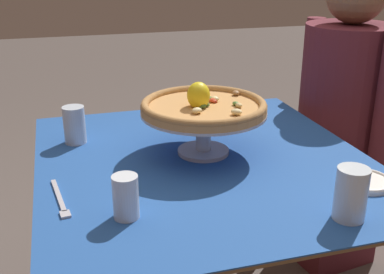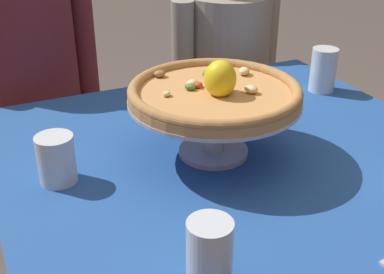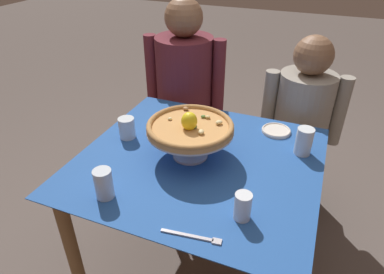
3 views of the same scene
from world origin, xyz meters
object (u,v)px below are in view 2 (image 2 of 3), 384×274
at_px(pizza_stand, 214,114).
at_px(side_plate, 255,79).
at_px(pizza, 215,91).
at_px(water_glass_side_left, 57,162).
at_px(water_glass_front_left, 209,261).
at_px(water_glass_back_right, 323,72).
at_px(diner_left, 26,104).
at_px(diner_right, 226,94).

bearing_deg(pizza_stand, side_plate, 47.55).
relative_size(pizza, water_glass_side_left, 3.65).
distance_m(pizza_stand, water_glass_front_left, 0.43).
xyz_separation_m(water_glass_back_right, diner_left, (-0.80, 0.50, -0.15)).
xyz_separation_m(pizza_stand, water_glass_front_left, (-0.20, -0.38, -0.05)).
height_order(water_glass_side_left, diner_right, diner_right).
distance_m(water_glass_side_left, water_glass_back_right, 0.84).
bearing_deg(pizza, water_glass_front_left, -118.01).
bearing_deg(side_plate, water_glass_side_left, -154.23).
bearing_deg(water_glass_side_left, pizza_stand, -5.12).
relative_size(water_glass_side_left, diner_left, 0.08).
bearing_deg(side_plate, diner_left, 151.70).
bearing_deg(diner_left, water_glass_back_right, -31.95).
relative_size(pizza, diner_left, 0.30).
xyz_separation_m(pizza, diner_right, (0.42, 0.72, -0.35)).
distance_m(water_glass_back_right, side_plate, 0.21).
xyz_separation_m(water_glass_side_left, water_glass_back_right, (0.82, 0.18, 0.01)).
bearing_deg(side_plate, pizza, -132.37).
bearing_deg(water_glass_front_left, side_plate, 54.36).
relative_size(pizza_stand, pizza, 1.01).
bearing_deg(diner_left, side_plate, -28.30).
height_order(water_glass_side_left, side_plate, water_glass_side_left).
height_order(pizza_stand, water_glass_front_left, pizza_stand).
bearing_deg(diner_right, water_glass_side_left, -138.44).
bearing_deg(pizza_stand, water_glass_front_left, -117.93).
bearing_deg(water_glass_back_right, diner_right, 95.23).
xyz_separation_m(pizza_stand, water_glass_side_left, (-0.35, 0.03, -0.05)).
height_order(water_glass_front_left, water_glass_back_right, water_glass_back_right).
bearing_deg(diner_left, pizza, -65.02).
bearing_deg(water_glass_back_right, pizza_stand, -155.82).
xyz_separation_m(water_glass_back_right, side_plate, (-0.14, 0.15, -0.05)).
distance_m(water_glass_side_left, diner_left, 0.69).
bearing_deg(water_glass_front_left, pizza_stand, 62.07).
height_order(water_glass_side_left, water_glass_back_right, water_glass_back_right).
height_order(pizza_stand, pizza, pizza).
bearing_deg(water_glass_front_left, pizza, 61.99).
xyz_separation_m(pizza, diner_left, (-0.33, 0.71, -0.25)).
relative_size(pizza_stand, side_plate, 2.64).
xyz_separation_m(water_glass_side_left, diner_left, (0.02, 0.68, -0.14)).
distance_m(pizza_stand, water_glass_back_right, 0.52).
bearing_deg(pizza_stand, pizza, -52.76).
height_order(pizza_stand, diner_right, diner_right).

